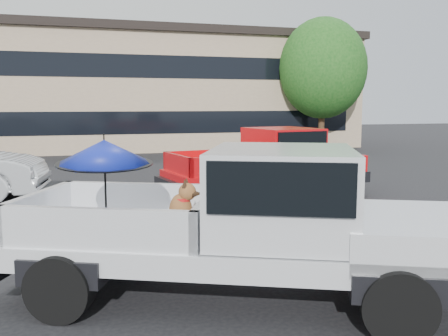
% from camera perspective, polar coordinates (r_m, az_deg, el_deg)
% --- Properties ---
extents(ground, '(90.00, 90.00, 0.00)m').
position_cam_1_polar(ground, '(8.44, 6.69, -9.22)').
color(ground, black).
rests_on(ground, ground).
extents(stripe_left, '(0.12, 5.00, 0.01)m').
position_cam_1_polar(stripe_left, '(9.73, -14.85, -7.17)').
color(stripe_left, silver).
rests_on(stripe_left, ground).
extents(stripe_right, '(0.12, 5.00, 0.01)m').
position_cam_1_polar(stripe_right, '(11.54, 16.57, -4.96)').
color(stripe_right, silver).
rests_on(stripe_right, ground).
extents(motel_building, '(20.40, 8.40, 6.30)m').
position_cam_1_polar(motel_building, '(28.90, -6.18, 8.88)').
color(motel_building, tan).
rests_on(motel_building, ground).
extents(tree_right, '(4.46, 4.46, 6.78)m').
position_cam_1_polar(tree_right, '(26.48, 11.22, 11.10)').
color(tree_right, '#332114').
rests_on(tree_right, ground).
extents(tree_back, '(4.68, 4.68, 7.11)m').
position_cam_1_polar(tree_back, '(32.81, -0.16, 10.84)').
color(tree_back, '#332114').
rests_on(tree_back, ground).
extents(silver_pickup, '(5.99, 4.14, 2.06)m').
position_cam_1_polar(silver_pickup, '(6.05, 4.36, -5.53)').
color(silver_pickup, black).
rests_on(silver_pickup, ground).
extents(red_pickup, '(5.63, 2.76, 1.78)m').
position_cam_1_polar(red_pickup, '(13.07, 6.11, 1.02)').
color(red_pickup, black).
rests_on(red_pickup, ground).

